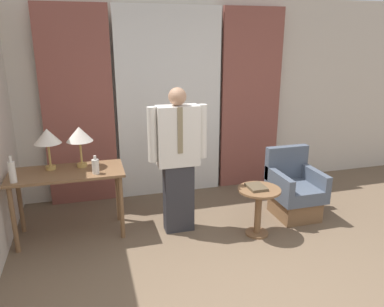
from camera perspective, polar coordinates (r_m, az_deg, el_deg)
name	(u,v)px	position (r m, az deg, el deg)	size (l,w,h in m)	color
wall_back	(168,99)	(5.31, -3.72, 8.34)	(10.00, 0.06, 2.70)	beige
curtain_sheer_center	(170,104)	(5.20, -3.39, 7.48)	(1.44, 0.06, 2.58)	white
curtain_drape_left	(78,109)	(5.08, -16.92, 6.53)	(0.90, 0.06, 2.58)	brown
curtain_drape_right	(251,101)	(5.58, 8.93, 7.98)	(0.90, 0.06, 2.58)	brown
desk	(68,181)	(4.35, -18.44, -4.04)	(1.22, 0.57, 0.77)	brown
table_lamp_left	(47,137)	(4.34, -21.18, 2.30)	(0.29, 0.29, 0.46)	tan
table_lamp_right	(79,135)	(4.32, -16.79, 2.67)	(0.29, 0.29, 0.46)	tan
bottle_near_edge	(12,172)	(4.16, -25.71, -2.50)	(0.07, 0.07, 0.28)	silver
bottle_by_lamp	(95,166)	(4.13, -14.49, -1.89)	(0.07, 0.07, 0.20)	silver
person	(178,157)	(4.17, -2.14, -0.46)	(0.67, 0.22, 1.67)	#2D2D33
armchair	(294,192)	(4.90, 15.27, -5.61)	(0.57, 0.63, 0.85)	brown
side_table	(259,204)	(4.31, 10.10, -7.54)	(0.48, 0.48, 0.56)	brown
book	(256,187)	(4.24, 9.77, -5.06)	(0.19, 0.24, 0.03)	brown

